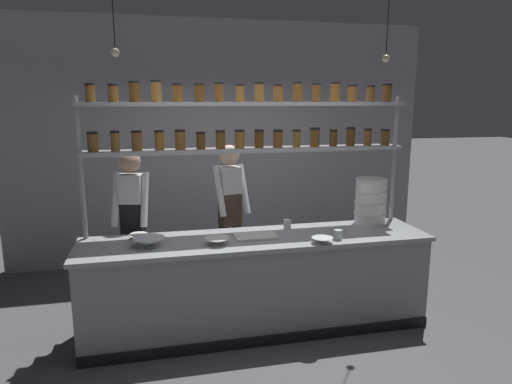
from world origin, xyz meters
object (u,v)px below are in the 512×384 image
at_px(spice_shelf_unit, 249,129).
at_px(prep_bowl_near_right, 322,240).
at_px(cutting_board, 255,236).
at_px(container_stack, 371,201).
at_px(prep_bowl_center_back, 139,236).
at_px(chef_left, 133,221).
at_px(prep_bowl_near_left, 217,241).
at_px(chef_center, 230,210).
at_px(prep_bowl_center_front, 149,242).
at_px(serving_cup_front, 338,235).
at_px(serving_cup_by_board, 287,224).

bearing_deg(spice_shelf_unit, prep_bowl_near_right, -49.45).
height_order(cutting_board, prep_bowl_near_right, prep_bowl_near_right).
distance_m(spice_shelf_unit, prep_bowl_near_right, 1.29).
bearing_deg(container_stack, spice_shelf_unit, 174.61).
bearing_deg(prep_bowl_center_back, chef_left, 99.17).
relative_size(container_stack, prep_bowl_center_back, 2.92).
bearing_deg(spice_shelf_unit, prep_bowl_near_left, -130.66).
distance_m(spice_shelf_unit, chef_left, 1.52).
bearing_deg(chef_center, prep_bowl_center_back, -162.95).
xyz_separation_m(prep_bowl_center_front, prep_bowl_near_right, (1.54, -0.26, -0.01)).
height_order(chef_left, prep_bowl_center_back, chef_left).
relative_size(cutting_board, serving_cup_front, 4.24).
bearing_deg(cutting_board, prep_bowl_center_front, -177.17).
distance_m(container_stack, prep_bowl_near_right, 0.92).
distance_m(prep_bowl_near_left, serving_cup_front, 1.13).
xyz_separation_m(prep_bowl_near_left, prep_bowl_center_back, (-0.69, 0.35, -0.01)).
distance_m(chef_left, prep_bowl_near_left, 1.07).
xyz_separation_m(serving_cup_front, serving_cup_by_board, (-0.36, 0.45, 0.00)).
distance_m(prep_bowl_near_left, prep_bowl_center_back, 0.78).
relative_size(serving_cup_front, serving_cup_by_board, 0.99).
bearing_deg(prep_bowl_near_right, prep_bowl_near_left, 169.33).
distance_m(chef_center, serving_cup_by_board, 0.78).
height_order(spice_shelf_unit, container_stack, spice_shelf_unit).
bearing_deg(chef_left, cutting_board, -15.69).
distance_m(spice_shelf_unit, chef_center, 1.05).
distance_m(spice_shelf_unit, prep_bowl_center_front, 1.44).
distance_m(chef_left, serving_cup_by_board, 1.58).
xyz_separation_m(chef_left, container_stack, (2.43, -0.41, 0.17)).
relative_size(prep_bowl_center_front, serving_cup_by_board, 2.99).
distance_m(spice_shelf_unit, serving_cup_front, 1.33).
bearing_deg(prep_bowl_near_right, chef_center, 120.31).
height_order(container_stack, prep_bowl_center_back, container_stack).
xyz_separation_m(spice_shelf_unit, serving_cup_front, (0.73, -0.57, -0.96)).
xyz_separation_m(spice_shelf_unit, prep_bowl_center_back, (-1.09, -0.11, -0.99)).
bearing_deg(prep_bowl_center_front, serving_cup_by_board, 10.61).
height_order(prep_bowl_near_right, serving_cup_front, serving_cup_front).
bearing_deg(container_stack, chef_left, 170.41).
distance_m(spice_shelf_unit, serving_cup_by_board, 1.03).
distance_m(chef_center, prep_bowl_near_left, 0.99).
height_order(prep_bowl_center_front, prep_bowl_near_right, prep_bowl_center_front).
bearing_deg(serving_cup_front, chef_left, 155.46).
relative_size(prep_bowl_near_left, serving_cup_by_board, 2.40).
relative_size(chef_center, container_stack, 3.58).
bearing_deg(spice_shelf_unit, serving_cup_by_board, -17.72).
bearing_deg(serving_cup_by_board, prep_bowl_center_back, 179.74).
xyz_separation_m(container_stack, serving_cup_front, (-0.55, -0.45, -0.19)).
height_order(cutting_board, prep_bowl_center_back, prep_bowl_center_back).
bearing_deg(chef_left, prep_bowl_center_front, -63.99).
height_order(prep_bowl_center_front, serving_cup_by_board, serving_cup_by_board).
bearing_deg(chef_left, serving_cup_by_board, -2.46).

